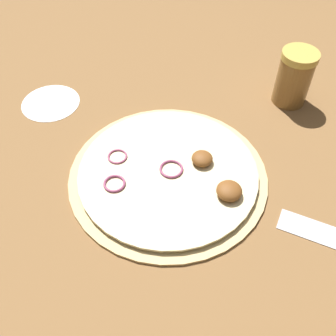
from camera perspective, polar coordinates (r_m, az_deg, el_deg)
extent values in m
plane|color=brown|center=(0.59, 0.00, -1.21)|extent=(3.00, 3.00, 0.00)
cylinder|color=#D6B77A|center=(0.59, 0.00, -0.93)|extent=(0.30, 0.30, 0.01)
cylinder|color=beige|center=(0.59, 0.00, -0.51)|extent=(0.27, 0.27, 0.00)
torus|color=#934266|center=(0.59, 0.36, 0.12)|extent=(0.04, 0.04, 0.00)
ellipsoid|color=brown|center=(0.56, 8.87, -3.27)|extent=(0.04, 0.04, 0.02)
ellipsoid|color=brown|center=(0.59, 5.03, 1.29)|extent=(0.03, 0.03, 0.02)
torus|color=#934266|center=(0.57, -7.70, -2.49)|extent=(0.03, 0.03, 0.00)
torus|color=#A34C70|center=(0.61, -7.36, 1.68)|extent=(0.03, 0.03, 0.00)
cylinder|color=olive|center=(0.73, 17.71, 12.00)|extent=(0.06, 0.06, 0.09)
cylinder|color=gold|center=(0.70, 18.68, 15.19)|extent=(0.06, 0.06, 0.01)
cylinder|color=white|center=(0.75, -16.66, 9.06)|extent=(0.10, 0.10, 0.00)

